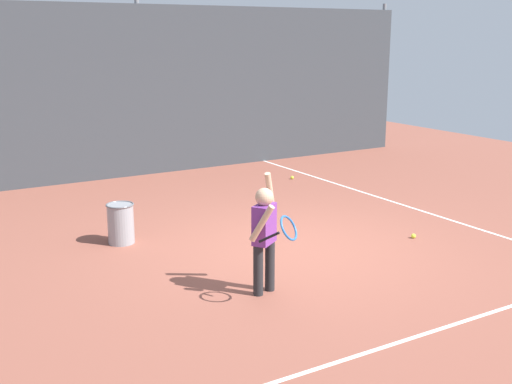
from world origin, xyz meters
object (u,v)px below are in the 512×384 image
object	(u,v)px
tennis_ball_2	(292,178)
tennis_ball_4	(413,236)
tennis_player	(265,231)
ball_hopper	(121,223)

from	to	relation	value
tennis_ball_2	tennis_ball_4	world-z (taller)	same
tennis_player	tennis_ball_4	size ratio (longest dim) A/B	20.46
tennis_ball_2	tennis_player	bearing A→B (deg)	-126.95
tennis_player	tennis_ball_4	world-z (taller)	tennis_player
tennis_player	ball_hopper	distance (m)	2.68
tennis_player	tennis_ball_2	world-z (taller)	tennis_player
ball_hopper	tennis_ball_4	size ratio (longest dim) A/B	8.52
tennis_ball_4	ball_hopper	bearing A→B (deg)	152.13
ball_hopper	tennis_ball_2	world-z (taller)	ball_hopper
ball_hopper	tennis_ball_4	distance (m)	4.12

